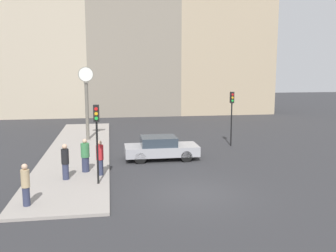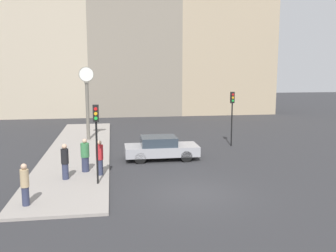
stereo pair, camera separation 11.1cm
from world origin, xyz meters
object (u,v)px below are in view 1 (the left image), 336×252
at_px(sedan_car, 161,148).
at_px(traffic_light_far, 232,107).
at_px(pedestrian_tan_coat, 26,185).
at_px(pedestrian_red_top, 100,158).
at_px(pedestrian_green_hoodie, 85,156).
at_px(pedestrian_black_jacket, 65,162).
at_px(traffic_light_near, 97,128).
at_px(street_clock, 87,100).

distance_m(sedan_car, traffic_light_far, 6.40).
bearing_deg(traffic_light_far, pedestrian_tan_coat, -139.05).
height_order(pedestrian_red_top, pedestrian_green_hoodie, pedestrian_red_top).
xyz_separation_m(sedan_car, pedestrian_black_jacket, (-5.04, -3.66, 0.29)).
height_order(traffic_light_near, street_clock, street_clock).
height_order(traffic_light_far, pedestrian_tan_coat, traffic_light_far).
bearing_deg(pedestrian_tan_coat, pedestrian_black_jacket, 71.40).
bearing_deg(street_clock, pedestrian_red_top, -83.35).
height_order(traffic_light_far, street_clock, street_clock).
distance_m(traffic_light_far, pedestrian_tan_coat, 15.25).
distance_m(street_clock, pedestrian_tan_coat, 13.45).
height_order(sedan_car, pedestrian_green_hoodie, pedestrian_green_hoodie).
xyz_separation_m(traffic_light_far, pedestrian_red_top, (-8.74, -6.16, -1.68)).
bearing_deg(pedestrian_black_jacket, pedestrian_green_hoodie, 54.94).
bearing_deg(pedestrian_tan_coat, traffic_light_near, 42.02).
bearing_deg(pedestrian_red_top, traffic_light_near, -92.56).
xyz_separation_m(pedestrian_red_top, pedestrian_black_jacket, (-1.60, -0.49, -0.01)).
distance_m(traffic_light_far, pedestrian_green_hoodie, 11.07).
xyz_separation_m(pedestrian_red_top, pedestrian_tan_coat, (-2.71, -3.77, -0.03)).
xyz_separation_m(sedan_car, traffic_light_far, (5.30, 2.99, 1.98)).
bearing_deg(sedan_car, pedestrian_black_jacket, -144.05).
bearing_deg(pedestrian_green_hoodie, pedestrian_red_top, -44.00).
bearing_deg(street_clock, traffic_light_near, -84.53).
relative_size(traffic_light_near, street_clock, 0.68).
height_order(traffic_light_near, pedestrian_green_hoodie, traffic_light_near).
bearing_deg(traffic_light_near, street_clock, 95.47).
bearing_deg(traffic_light_near, pedestrian_tan_coat, -137.98).
distance_m(traffic_light_far, street_clock, 10.37).
xyz_separation_m(sedan_car, street_clock, (-4.54, 6.25, 2.32)).
relative_size(sedan_car, pedestrian_tan_coat, 2.58).
height_order(traffic_light_far, pedestrian_red_top, traffic_light_far).
bearing_deg(sedan_car, pedestrian_tan_coat, -131.53).
xyz_separation_m(traffic_light_near, pedestrian_red_top, (0.06, 1.39, -1.73)).
height_order(traffic_light_far, pedestrian_green_hoodie, traffic_light_far).
height_order(traffic_light_near, pedestrian_red_top, traffic_light_near).
height_order(pedestrian_green_hoodie, pedestrian_black_jacket, pedestrian_black_jacket).
height_order(traffic_light_near, pedestrian_tan_coat, traffic_light_near).
bearing_deg(traffic_light_near, traffic_light_far, 40.62).
bearing_deg(pedestrian_black_jacket, traffic_light_near, -30.49).
relative_size(traffic_light_far, pedestrian_red_top, 2.15).
height_order(sedan_car, pedestrian_tan_coat, pedestrian_tan_coat).
distance_m(sedan_car, pedestrian_green_hoodie, 4.86).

